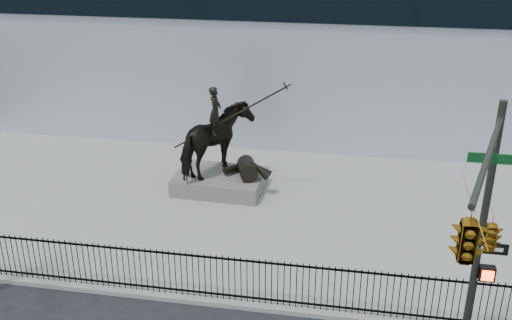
# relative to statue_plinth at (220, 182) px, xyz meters

# --- Properties ---
(plaza) EXTENTS (30.00, 12.00, 0.15)m
(plaza) POSITION_rel_statue_plinth_xyz_m (1.47, -1.48, -0.41)
(plaza) COLOR gray
(plaza) RESTS_ON ground
(building) EXTENTS (44.00, 14.00, 9.00)m
(building) POSITION_rel_statue_plinth_xyz_m (1.47, 11.52, 4.02)
(building) COLOR silver
(building) RESTS_ON ground
(picket_fence) EXTENTS (22.10, 0.10, 1.50)m
(picket_fence) POSITION_rel_statue_plinth_xyz_m (1.47, -7.23, 0.42)
(picket_fence) COLOR black
(picket_fence) RESTS_ON plaza
(statue_plinth) EXTENTS (3.65, 2.59, 0.66)m
(statue_plinth) POSITION_rel_statue_plinth_xyz_m (0.00, 0.00, 0.00)
(statue_plinth) COLOR #585651
(statue_plinth) RESTS_ON plaza
(equestrian_statue) EXTENTS (4.54, 2.90, 3.85)m
(equestrian_statue) POSITION_rel_statue_plinth_xyz_m (0.07, -0.00, 1.72)
(equestrian_statue) COLOR black
(equestrian_statue) RESTS_ON statue_plinth
(traffic_signal_right) EXTENTS (2.17, 6.86, 7.00)m
(traffic_signal_right) POSITION_rel_statue_plinth_xyz_m (7.93, -10.48, 4.37)
(traffic_signal_right) COLOR #242722
(traffic_signal_right) RESTS_ON ground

